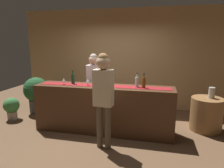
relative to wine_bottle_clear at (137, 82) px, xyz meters
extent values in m
plane|color=brown|center=(-0.71, -0.03, -1.14)|extent=(10.00, 10.00, 0.00)
cube|color=tan|center=(-0.71, 1.87, 0.31)|extent=(6.00, 0.12, 2.90)
cube|color=#472B19|center=(-0.71, -0.03, -0.63)|extent=(2.98, 0.60, 1.03)
cube|color=maroon|center=(-0.71, -0.03, -0.11)|extent=(2.83, 0.28, 0.01)
cylinder|color=#B2C6C1|center=(0.00, 0.00, -0.01)|extent=(0.07, 0.07, 0.21)
cylinder|color=#B2C6C1|center=(0.00, 0.00, 0.13)|extent=(0.03, 0.03, 0.08)
cylinder|color=black|center=(0.00, 0.00, 0.18)|extent=(0.03, 0.03, 0.02)
cylinder|color=#194723|center=(-1.42, 0.02, -0.01)|extent=(0.07, 0.07, 0.21)
cylinder|color=#194723|center=(-1.42, 0.02, 0.13)|extent=(0.03, 0.03, 0.08)
cylinder|color=black|center=(-1.42, 0.02, 0.18)|extent=(0.03, 0.03, 0.02)
cylinder|color=brown|center=(0.14, -0.05, -0.01)|extent=(0.07, 0.07, 0.21)
cylinder|color=brown|center=(0.14, -0.05, 0.13)|extent=(0.03, 0.03, 0.08)
cylinder|color=black|center=(0.14, -0.05, 0.18)|extent=(0.03, 0.03, 0.02)
cylinder|color=silver|center=(-1.59, -0.08, -0.11)|extent=(0.06, 0.06, 0.00)
cylinder|color=silver|center=(-1.59, -0.08, -0.07)|extent=(0.01, 0.01, 0.08)
cone|color=silver|center=(-1.59, -0.08, 0.00)|extent=(0.07, 0.07, 0.06)
cylinder|color=silver|center=(-1.05, -0.05, -0.11)|extent=(0.06, 0.06, 0.00)
cylinder|color=silver|center=(-1.05, -0.05, -0.07)|extent=(0.01, 0.01, 0.08)
cone|color=silver|center=(-1.05, -0.05, 0.00)|extent=(0.07, 0.07, 0.06)
cylinder|color=silver|center=(-0.53, -0.09, -0.11)|extent=(0.06, 0.06, 0.00)
cylinder|color=silver|center=(-0.53, -0.09, -0.07)|extent=(0.01, 0.01, 0.08)
cone|color=silver|center=(-0.53, -0.09, 0.00)|extent=(0.07, 0.07, 0.06)
cylinder|color=#26262B|center=(-1.03, 0.56, -0.75)|extent=(0.11, 0.11, 0.78)
cylinder|color=#26262B|center=(-1.18, 0.54, -0.75)|extent=(0.11, 0.11, 0.78)
cube|color=white|center=(-1.11, 0.55, -0.05)|extent=(0.36, 0.24, 0.62)
sphere|color=#DBAD89|center=(-1.11, 0.55, 0.38)|extent=(0.23, 0.23, 0.23)
sphere|color=#AD9E8E|center=(-1.11, 0.55, 0.44)|extent=(0.18, 0.18, 0.18)
cylinder|color=brown|center=(-0.60, -0.71, -0.73)|extent=(0.11, 0.11, 0.82)
cylinder|color=brown|center=(-0.44, -0.73, -0.73)|extent=(0.11, 0.11, 0.82)
cube|color=beige|center=(-0.52, -0.72, 0.01)|extent=(0.36, 0.23, 0.65)
sphere|color=#DBAD89|center=(-0.52, -0.72, 0.45)|extent=(0.25, 0.25, 0.25)
sphere|color=olive|center=(-0.52, -0.72, 0.52)|extent=(0.19, 0.19, 0.19)
cylinder|color=olive|center=(1.51, 0.54, -0.77)|extent=(0.68, 0.68, 0.74)
cylinder|color=#B7B2A8|center=(1.58, 0.56, -0.28)|extent=(0.13, 0.13, 0.24)
cylinder|color=#4C4C51|center=(-2.86, 0.75, -0.96)|extent=(0.42, 0.42, 0.37)
sphere|color=#23562D|center=(-2.86, 0.75, -0.49)|extent=(0.68, 0.68, 0.68)
cylinder|color=#9E9389|center=(-3.18, 0.12, -1.04)|extent=(0.24, 0.24, 0.21)
sphere|color=#387A3D|center=(-3.18, 0.12, -0.77)|extent=(0.39, 0.39, 0.39)
camera|label=1|loc=(0.39, -4.02, 0.79)|focal=31.89mm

